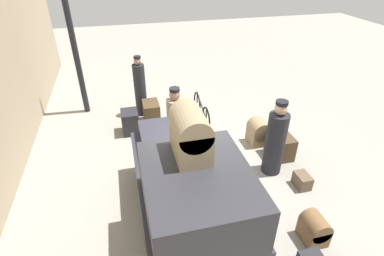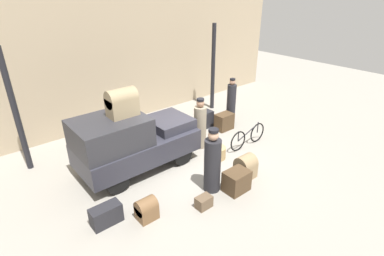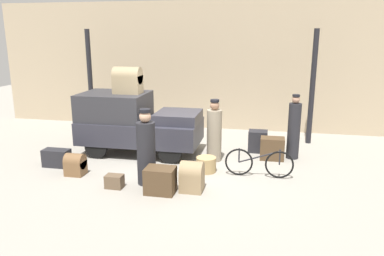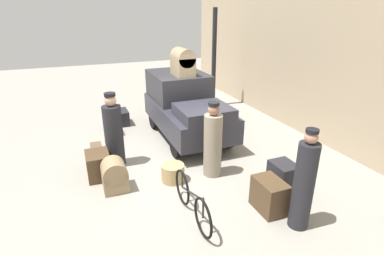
% 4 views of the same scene
% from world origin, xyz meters
% --- Properties ---
extents(ground_plane, '(30.00, 30.00, 0.00)m').
position_xyz_m(ground_plane, '(0.00, 0.00, 0.00)').
color(ground_plane, gray).
extents(canopy_pillar_right, '(0.16, 0.16, 3.53)m').
position_xyz_m(canopy_pillar_right, '(3.46, 2.73, 1.77)').
color(canopy_pillar_right, black).
rests_on(canopy_pillar_right, ground).
extents(truck, '(3.42, 1.64, 1.74)m').
position_xyz_m(truck, '(-1.60, 0.71, 0.92)').
color(truck, black).
rests_on(truck, ground).
extents(bicycle, '(1.65, 0.04, 0.72)m').
position_xyz_m(bicycle, '(2.00, -0.53, 0.35)').
color(bicycle, black).
rests_on(bicycle, ground).
extents(wicker_basket, '(0.50, 0.50, 0.38)m').
position_xyz_m(wicker_basket, '(0.70, -0.45, 0.19)').
color(wicker_basket, tan).
rests_on(wicker_basket, ground).
extents(conductor_in_dark_uniform, '(0.40, 0.40, 1.69)m').
position_xyz_m(conductor_in_dark_uniform, '(0.76, 0.46, 0.77)').
color(conductor_in_dark_uniform, gray).
rests_on(conductor_in_dark_uniform, ground).
extents(porter_with_bicycle, '(0.43, 0.43, 1.76)m').
position_xyz_m(porter_with_bicycle, '(-0.53, -1.47, 0.80)').
color(porter_with_bicycle, '#232328').
rests_on(porter_with_bicycle, ground).
extents(porter_standing_middle, '(0.34, 0.34, 1.79)m').
position_xyz_m(porter_standing_middle, '(2.88, 1.09, 0.83)').
color(porter_standing_middle, '#232328').
rests_on(porter_standing_middle, ground).
extents(trunk_barrel_dark, '(0.45, 0.38, 0.55)m').
position_xyz_m(trunk_barrel_dark, '(-2.42, -1.30, 0.27)').
color(trunk_barrel_dark, brown).
rests_on(trunk_barrel_dark, ground).
extents(trunk_large_brown, '(0.65, 0.44, 0.61)m').
position_xyz_m(trunk_large_brown, '(2.32, 0.87, 0.31)').
color(trunk_large_brown, '#4C3823').
rests_on(trunk_large_brown, ground).
extents(suitcase_black_upright, '(0.50, 0.49, 0.67)m').
position_xyz_m(suitcase_black_upright, '(0.58, -1.65, 0.33)').
color(suitcase_black_upright, '#937A56').
rests_on(suitcase_black_upright, ground).
extents(trunk_wicker_pale, '(0.55, 0.44, 0.63)m').
position_xyz_m(trunk_wicker_pale, '(1.91, 1.49, 0.31)').
color(trunk_wicker_pale, '#232328').
rests_on(trunk_wicker_pale, ground).
extents(trunk_umber_medium, '(0.39, 0.27, 0.30)m').
position_xyz_m(trunk_umber_medium, '(-1.16, -1.86, 0.15)').
color(trunk_umber_medium, brown).
rests_on(trunk_umber_medium, ground).
extents(suitcase_small_leather, '(0.64, 0.49, 0.57)m').
position_xyz_m(suitcase_small_leather, '(-0.07, -1.92, 0.29)').
color(suitcase_small_leather, '#4C3823').
rests_on(suitcase_small_leather, ground).
extents(trunk_on_truck_roof, '(0.76, 0.49, 0.75)m').
position_xyz_m(trunk_on_truck_roof, '(-1.76, 0.71, 2.11)').
color(trunk_on_truck_roof, '#9E8966').
rests_on(trunk_on_truck_roof, truck).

